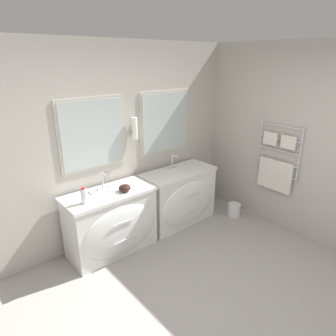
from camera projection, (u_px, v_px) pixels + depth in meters
The scene contains 10 objects.
ground_plane at pixel (225, 333), 2.75m from camera, with size 16.00×16.00×0.00m, color #9E9993.
wall_back at pixel (103, 147), 3.82m from camera, with size 5.84×0.16×2.60m.
wall_right at pixel (277, 139), 4.27m from camera, with size 0.13×4.14×2.60m.
vanity_left at pixel (112, 222), 3.79m from camera, with size 1.13×0.58×0.82m.
vanity_right at pixel (180, 197), 4.49m from camera, with size 1.13×0.58×0.82m.
faucet_left at pixel (103, 181), 3.73m from camera, with size 0.17×0.13×0.22m.
faucet_right at pixel (173, 162), 4.43m from camera, with size 0.17×0.13×0.22m.
toiletry_bottle at pixel (84, 196), 3.37m from camera, with size 0.07×0.07×0.20m.
amenity_bowl at pixel (125, 188), 3.69m from camera, with size 0.15×0.15×0.09m.
waste_bin at pixel (234, 209), 4.76m from camera, with size 0.20×0.20×0.21m.
Camera 1 is at (-1.72, -1.23, 2.38)m, focal length 32.00 mm.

